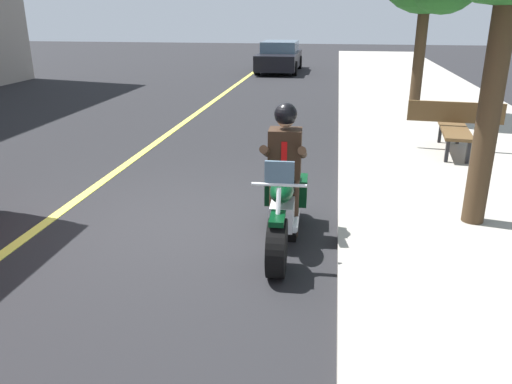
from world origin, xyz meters
The scene contains 6 objects.
ground_plane centered at (0.00, 0.00, 0.00)m, with size 80.00×80.00×0.00m, color black.
lane_center_stripe centered at (0.00, -2.00, 0.01)m, with size 60.00×0.16×0.01m, color #E5DB4C.
motorcycle_main centered at (0.41, 1.31, 0.45)m, with size 2.22×0.63×1.26m.
rider_main centered at (0.22, 1.30, 1.04)m, with size 0.63×0.56×1.74m.
car_dark centered at (-18.40, -0.82, 0.69)m, with size 4.60×1.92×1.40m.
bench_sidewalk centered at (-3.95, 4.21, 0.71)m, with size 1.84×1.80×0.95m.
Camera 1 is at (6.19, 1.87, 2.78)m, focal length 35.34 mm.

